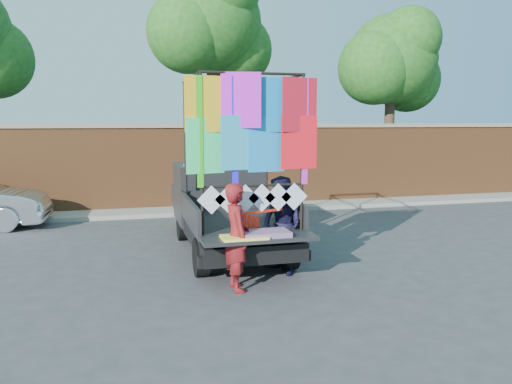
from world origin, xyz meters
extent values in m
plane|color=#38383A|center=(0.00, 0.00, 0.00)|extent=(90.00, 90.00, 0.00)
cube|color=brown|center=(0.00, 7.00, 1.25)|extent=(30.00, 0.35, 2.50)
cube|color=gray|center=(0.00, 7.00, 2.55)|extent=(30.00, 0.45, 0.12)
cube|color=gray|center=(0.00, 6.30, 0.06)|extent=(30.00, 1.20, 0.12)
cylinder|color=#38281C|center=(1.00, 8.20, 2.73)|extent=(0.36, 0.36, 5.46)
sphere|color=#1A4F16|center=(1.00, 8.20, 5.85)|extent=(3.20, 3.20, 3.20)
sphere|color=#1A4F16|center=(1.90, 8.60, 5.07)|extent=(2.40, 2.40, 2.40)
sphere|color=#1A4F16|center=(0.20, 7.90, 5.46)|extent=(2.60, 2.60, 2.60)
cylinder|color=#38281C|center=(7.50, 8.20, 2.27)|extent=(0.36, 0.36, 4.55)
sphere|color=#1A4F16|center=(7.50, 8.20, 4.88)|extent=(3.20, 3.20, 3.20)
sphere|color=#1A4F16|center=(8.40, 8.60, 4.23)|extent=(2.40, 2.40, 2.40)
sphere|color=#1A4F16|center=(6.70, 7.90, 4.55)|extent=(2.60, 2.60, 2.60)
sphere|color=#1A4F16|center=(7.80, 7.60, 5.52)|extent=(2.20, 2.20, 2.20)
cylinder|color=black|center=(-0.64, 2.90, 0.34)|extent=(0.23, 0.68, 0.68)
cylinder|color=black|center=(-0.64, 0.12, 0.34)|extent=(0.23, 0.68, 0.68)
cylinder|color=black|center=(0.97, 2.90, 0.34)|extent=(0.23, 0.68, 0.68)
cylinder|color=black|center=(0.97, 0.12, 0.34)|extent=(0.23, 0.68, 0.68)
cube|color=black|center=(0.17, 1.46, 0.52)|extent=(1.75, 4.33, 0.31)
cube|color=black|center=(0.17, 0.68, 0.81)|extent=(1.86, 2.37, 0.10)
cube|color=black|center=(-0.74, 0.68, 1.03)|extent=(0.06, 2.37, 0.46)
cube|color=black|center=(1.08, 0.68, 1.03)|extent=(0.06, 2.37, 0.46)
cube|color=black|center=(0.17, 1.85, 1.03)|extent=(1.86, 0.06, 0.46)
cube|color=black|center=(0.17, 2.85, 1.08)|extent=(1.86, 1.65, 1.29)
cube|color=#8C9EAD|center=(0.17, 2.39, 1.50)|extent=(1.65, 0.06, 0.57)
cube|color=#8C9EAD|center=(0.17, 3.63, 1.29)|extent=(1.65, 0.10, 0.72)
cube|color=black|center=(0.17, 3.99, 0.83)|extent=(1.81, 0.93, 0.57)
cube|color=black|center=(0.17, -0.76, 0.83)|extent=(1.86, 0.57, 0.06)
cube|color=black|center=(0.17, -0.52, 0.43)|extent=(1.91, 0.15, 0.19)
cylinder|color=black|center=(-0.68, -0.40, 2.15)|extent=(0.05, 0.05, 2.58)
cylinder|color=black|center=(-0.68, 1.77, 2.15)|extent=(0.05, 0.05, 2.58)
cylinder|color=black|center=(1.01, -0.40, 2.15)|extent=(0.05, 0.05, 2.58)
cylinder|color=black|center=(1.01, 1.77, 2.15)|extent=(0.05, 0.05, 2.58)
cylinder|color=black|center=(0.17, -0.40, 3.44)|extent=(1.75, 0.05, 0.05)
cylinder|color=black|center=(0.17, 1.77, 3.44)|extent=(1.75, 0.05, 0.05)
cylinder|color=black|center=(-0.68, 0.68, 3.44)|extent=(0.05, 2.22, 0.05)
cylinder|color=black|center=(1.01, 0.68, 3.44)|extent=(0.05, 2.22, 0.05)
cylinder|color=black|center=(0.17, -0.40, 1.63)|extent=(1.75, 0.04, 0.04)
cube|color=yellow|center=(-0.61, -0.42, 2.97)|extent=(0.64, 0.02, 0.88)
cube|color=#E41AEC|center=(-0.09, -0.46, 2.97)|extent=(0.64, 0.02, 0.88)
cube|color=#0E7DC5|center=(0.43, -0.42, 2.97)|extent=(0.64, 0.02, 0.88)
cube|color=red|center=(0.94, -0.46, 2.97)|extent=(0.64, 0.02, 0.88)
cube|color=#2BF77E|center=(-0.61, -0.42, 2.30)|extent=(0.64, 0.02, 0.88)
cube|color=#2BA0CE|center=(-0.09, -0.46, 2.30)|extent=(0.64, 0.02, 0.88)
cube|color=#188BD9|center=(0.43, -0.42, 2.30)|extent=(0.64, 0.02, 0.88)
cube|color=#FF1521|center=(0.94, -0.46, 2.30)|extent=(0.64, 0.02, 0.88)
cube|color=green|center=(-0.71, -0.44, 2.51)|extent=(0.10, 0.01, 1.75)
cube|color=#D723C1|center=(1.04, -0.44, 2.51)|extent=(0.10, 0.01, 1.75)
cube|color=#211CFF|center=(-0.14, -0.44, 2.51)|extent=(0.10, 0.01, 1.75)
cube|color=silver|center=(-0.53, -0.43, 1.42)|extent=(0.47, 0.01, 0.47)
cube|color=silver|center=(-0.25, -0.43, 1.42)|extent=(0.47, 0.01, 0.47)
cube|color=silver|center=(0.03, -0.43, 1.42)|extent=(0.47, 0.01, 0.47)
cube|color=silver|center=(0.31, -0.43, 1.42)|extent=(0.47, 0.01, 0.47)
cube|color=silver|center=(0.59, -0.43, 1.42)|extent=(0.47, 0.01, 0.47)
cube|color=silver|center=(0.87, -0.43, 1.42)|extent=(0.47, 0.01, 0.47)
cube|color=#E6333A|center=(0.27, -0.76, 0.90)|extent=(0.77, 0.46, 0.08)
cube|color=#FFF750|center=(-0.09, -0.83, 0.88)|extent=(0.72, 0.41, 0.04)
imported|color=maroon|center=(-0.19, -0.73, 0.86)|extent=(0.46, 0.66, 1.72)
imported|color=black|center=(0.77, -0.09, 0.87)|extent=(0.93, 1.03, 1.73)
cube|color=#F8250D|center=(0.29, -0.41, 1.19)|extent=(0.84, 0.30, 0.04)
cube|color=#F8250D|center=(0.01, -0.43, 0.92)|extent=(0.05, 0.02, 0.50)
cube|color=#F8250D|center=(0.09, -0.43, 0.90)|extent=(0.05, 0.02, 0.50)
cube|color=#F8250D|center=(0.16, -0.43, 0.88)|extent=(0.05, 0.02, 0.50)
cube|color=#F8250D|center=(0.23, -0.43, 0.86)|extent=(0.05, 0.02, 0.50)
camera|label=1|loc=(-1.86, -8.26, 2.67)|focal=35.00mm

